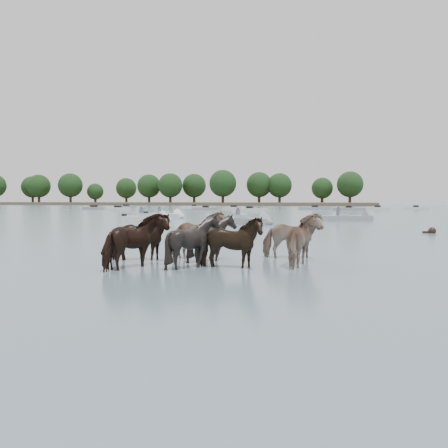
# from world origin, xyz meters

# --- Properties ---
(ground) EXTENTS (400.00, 400.00, 0.00)m
(ground) POSITION_xyz_m (0.00, 0.00, 0.00)
(ground) COLOR slate
(ground) RESTS_ON ground
(shoreline) EXTENTS (160.00, 30.00, 1.00)m
(shoreline) POSITION_xyz_m (-70.00, 150.00, 0.50)
(shoreline) COLOR #4C4233
(shoreline) RESTS_ON ground
(pony_herd) EXTENTS (6.97, 4.87, 1.65)m
(pony_herd) POSITION_xyz_m (-0.77, 2.35, 0.66)
(pony_herd) COLOR black
(pony_herd) RESTS_ON ground
(swimming_pony) EXTENTS (0.72, 0.44, 0.44)m
(swimming_pony) POSITION_xyz_m (7.32, 17.35, 0.10)
(swimming_pony) COLOR black
(swimming_pony) RESTS_ON ground
(motorboat_a) EXTENTS (4.59, 2.10, 1.92)m
(motorboat_a) POSITION_xyz_m (-13.45, 25.60, 0.23)
(motorboat_a) COLOR silver
(motorboat_a) RESTS_ON ground
(motorboat_b) EXTENTS (5.19, 3.03, 1.92)m
(motorboat_b) POSITION_xyz_m (-4.44, 23.71, 0.23)
(motorboat_b) COLOR gray
(motorboat_b) RESTS_ON ground
(motorboat_c) EXTENTS (5.56, 3.37, 1.92)m
(motorboat_c) POSITION_xyz_m (2.86, 31.77, 0.23)
(motorboat_c) COLOR gray
(motorboat_c) RESTS_ON ground
(motorboat_f) EXTENTS (5.24, 2.76, 1.92)m
(motorboat_f) POSITION_xyz_m (-15.17, 32.98, 0.23)
(motorboat_f) COLOR silver
(motorboat_f) RESTS_ON ground
(distant_flotilla) EXTENTS (102.27, 26.39, 0.93)m
(distant_flotilla) POSITION_xyz_m (0.45, 74.54, 0.26)
(distant_flotilla) COLOR gray
(distant_flotilla) RESTS_ON ground
(treeline) EXTENTS (149.54, 23.37, 12.52)m
(treeline) POSITION_xyz_m (-71.83, 149.96, 7.24)
(treeline) COLOR #382619
(treeline) RESTS_ON ground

